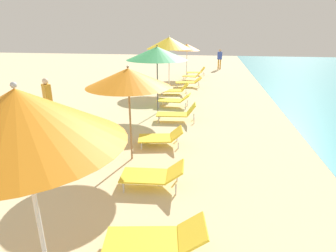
{
  "coord_description": "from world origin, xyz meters",
  "views": [
    {
      "loc": [
        1.49,
        2.32,
        3.34
      ],
      "look_at": [
        0.4,
        9.18,
        0.9
      ],
      "focal_mm": 29.6,
      "sensor_mm": 36.0,
      "label": 1
    }
  ],
  "objects_px": {
    "umbrella_second": "(19,117)",
    "lounger_fourth_inland": "(178,113)",
    "lounger_fourth_shoreside": "(174,100)",
    "person_walking_mid": "(220,57)",
    "umbrella_farthest": "(187,47)",
    "lounger_third_inland": "(153,175)",
    "lounger_farthest_inland": "(193,76)",
    "person_walking_near": "(47,96)",
    "lounger_third_shoreside": "(161,137)",
    "beach_ball": "(60,148)",
    "lounger_fifth_shoreside": "(189,82)",
    "lounger_farthest_shoreside": "(196,72)",
    "umbrella_third": "(128,78)",
    "lounger_second_shoreside": "(157,239)",
    "umbrella_fifth": "(169,43)",
    "umbrella_fourth": "(157,53)",
    "lounger_fifth_inland": "(175,89)"
  },
  "relations": [
    {
      "from": "lounger_second_shoreside",
      "to": "lounger_fifth_shoreside",
      "type": "height_order",
      "value": "lounger_fifth_shoreside"
    },
    {
      "from": "umbrella_fifth",
      "to": "person_walking_mid",
      "type": "distance_m",
      "value": 9.91
    },
    {
      "from": "umbrella_farthest",
      "to": "lounger_farthest_shoreside",
      "type": "bearing_deg",
      "value": 59.28
    },
    {
      "from": "lounger_third_shoreside",
      "to": "beach_ball",
      "type": "relative_size",
      "value": 4.59
    },
    {
      "from": "umbrella_fifth",
      "to": "umbrella_fourth",
      "type": "bearing_deg",
      "value": -87.02
    },
    {
      "from": "lounger_second_shoreside",
      "to": "umbrella_fourth",
      "type": "height_order",
      "value": "umbrella_fourth"
    },
    {
      "from": "umbrella_second",
      "to": "lounger_fifth_inland",
      "type": "xyz_separation_m",
      "value": [
        -0.17,
        12.31,
        -2.29
      ]
    },
    {
      "from": "person_walking_near",
      "to": "person_walking_mid",
      "type": "distance_m",
      "value": 17.02
    },
    {
      "from": "umbrella_farthest",
      "to": "lounger_third_inland",
      "type": "bearing_deg",
      "value": -87.36
    },
    {
      "from": "lounger_third_inland",
      "to": "person_walking_near",
      "type": "bearing_deg",
      "value": -43.36
    },
    {
      "from": "lounger_fourth_shoreside",
      "to": "lounger_farthest_shoreside",
      "type": "bearing_deg",
      "value": -90.2
    },
    {
      "from": "lounger_farthest_shoreside",
      "to": "lounger_fifth_inland",
      "type": "bearing_deg",
      "value": 74.25
    },
    {
      "from": "umbrella_second",
      "to": "lounger_fourth_inland",
      "type": "relative_size",
      "value": 1.89
    },
    {
      "from": "lounger_fourth_shoreside",
      "to": "person_walking_mid",
      "type": "height_order",
      "value": "person_walking_mid"
    },
    {
      "from": "lounger_third_shoreside",
      "to": "umbrella_fourth",
      "type": "bearing_deg",
      "value": -88.36
    },
    {
      "from": "lounger_third_shoreside",
      "to": "lounger_fifth_shoreside",
      "type": "xyz_separation_m",
      "value": [
        0.05,
        9.05,
        0.06
      ]
    },
    {
      "from": "umbrella_fourth",
      "to": "person_walking_near",
      "type": "distance_m",
      "value": 4.43
    },
    {
      "from": "lounger_farthest_shoreside",
      "to": "person_walking_near",
      "type": "relative_size",
      "value": 0.89
    },
    {
      "from": "umbrella_third",
      "to": "lounger_farthest_inland",
      "type": "bearing_deg",
      "value": 86.72
    },
    {
      "from": "lounger_third_shoreside",
      "to": "lounger_farthest_inland",
      "type": "distance_m",
      "value": 11.36
    },
    {
      "from": "lounger_fourth_inland",
      "to": "umbrella_fifth",
      "type": "relative_size",
      "value": 0.51
    },
    {
      "from": "umbrella_fourth",
      "to": "person_walking_mid",
      "type": "height_order",
      "value": "umbrella_fourth"
    },
    {
      "from": "umbrella_fifth",
      "to": "umbrella_farthest",
      "type": "xyz_separation_m",
      "value": [
        0.57,
        4.54,
        -0.49
      ]
    },
    {
      "from": "lounger_second_shoreside",
      "to": "umbrella_third",
      "type": "bearing_deg",
      "value": -77.15
    },
    {
      "from": "lounger_second_shoreside",
      "to": "person_walking_near",
      "type": "distance_m",
      "value": 7.82
    },
    {
      "from": "lounger_second_shoreside",
      "to": "lounger_fourth_shoreside",
      "type": "distance_m",
      "value": 8.67
    },
    {
      "from": "lounger_fourth_shoreside",
      "to": "lounger_fifth_shoreside",
      "type": "xyz_separation_m",
      "value": [
        0.25,
        4.68,
        -0.01
      ]
    },
    {
      "from": "lounger_third_inland",
      "to": "lounger_farthest_shoreside",
      "type": "relative_size",
      "value": 0.96
    },
    {
      "from": "lounger_fifth_inland",
      "to": "person_walking_mid",
      "type": "height_order",
      "value": "person_walking_mid"
    },
    {
      "from": "umbrella_third",
      "to": "lounger_fifth_inland",
      "type": "xyz_separation_m",
      "value": [
        0.1,
        7.96,
        -1.94
      ]
    },
    {
      "from": "umbrella_fifth",
      "to": "lounger_farthest_inland",
      "type": "relative_size",
      "value": 2.28
    },
    {
      "from": "umbrella_second",
      "to": "lounger_farthest_shoreside",
      "type": "height_order",
      "value": "umbrella_second"
    },
    {
      "from": "lounger_third_shoreside",
      "to": "person_walking_near",
      "type": "height_order",
      "value": "person_walking_near"
    },
    {
      "from": "person_walking_mid",
      "to": "lounger_fifth_shoreside",
      "type": "bearing_deg",
      "value": -177.65
    },
    {
      "from": "lounger_farthest_inland",
      "to": "umbrella_fourth",
      "type": "bearing_deg",
      "value": 94.9
    },
    {
      "from": "umbrella_second",
      "to": "lounger_second_shoreside",
      "type": "relative_size",
      "value": 1.74
    },
    {
      "from": "person_walking_near",
      "to": "lounger_third_inland",
      "type": "bearing_deg",
      "value": -90.61
    },
    {
      "from": "lounger_fourth_shoreside",
      "to": "person_walking_near",
      "type": "bearing_deg",
      "value": 35.82
    },
    {
      "from": "umbrella_third",
      "to": "person_walking_mid",
      "type": "height_order",
      "value": "umbrella_third"
    },
    {
      "from": "umbrella_third",
      "to": "lounger_fourth_shoreside",
      "type": "relative_size",
      "value": 1.68
    },
    {
      "from": "umbrella_third",
      "to": "lounger_second_shoreside",
      "type": "bearing_deg",
      "value": -67.47
    },
    {
      "from": "lounger_farthest_inland",
      "to": "beach_ball",
      "type": "xyz_separation_m",
      "value": [
        -2.83,
        -12.4,
        -0.16
      ]
    },
    {
      "from": "person_walking_mid",
      "to": "lounger_fourth_shoreside",
      "type": "bearing_deg",
      "value": -174.01
    },
    {
      "from": "lounger_farthest_inland",
      "to": "person_walking_near",
      "type": "bearing_deg",
      "value": 75.8
    },
    {
      "from": "lounger_fourth_inland",
      "to": "umbrella_farthest",
      "type": "height_order",
      "value": "umbrella_farthest"
    },
    {
      "from": "umbrella_second",
      "to": "lounger_second_shoreside",
      "type": "distance_m",
      "value": 2.77
    },
    {
      "from": "lounger_third_inland",
      "to": "lounger_fourth_inland",
      "type": "xyz_separation_m",
      "value": [
        -0.05,
        4.71,
        0.03
      ]
    },
    {
      "from": "umbrella_third",
      "to": "lounger_third_shoreside",
      "type": "bearing_deg",
      "value": 60.05
    },
    {
      "from": "lounger_second_shoreside",
      "to": "umbrella_fifth",
      "type": "distance_m",
      "value": 12.5
    },
    {
      "from": "umbrella_second",
      "to": "lounger_fourth_inland",
      "type": "bearing_deg",
      "value": 85.97
    }
  ]
}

